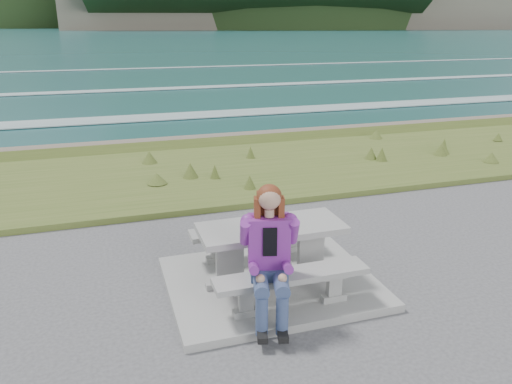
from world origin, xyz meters
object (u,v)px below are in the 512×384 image
bench_landward (291,281)px  bench_seaward (255,233)px  picnic_table (271,238)px  seated_woman (270,274)px

bench_landward → bench_seaward: size_ratio=1.00×
picnic_table → bench_seaward: 0.74m
bench_seaward → seated_woman: bearing=-101.3°
bench_seaward → picnic_table: bearing=-90.0°
seated_woman → picnic_table: bearing=83.9°
picnic_table → seated_woman: 0.90m
bench_landward → bench_seaward: bearing=90.0°
bench_landward → picnic_table: bearing=90.0°
picnic_table → bench_seaward: (0.00, 0.70, -0.23)m
bench_landward → seated_woman: 0.40m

